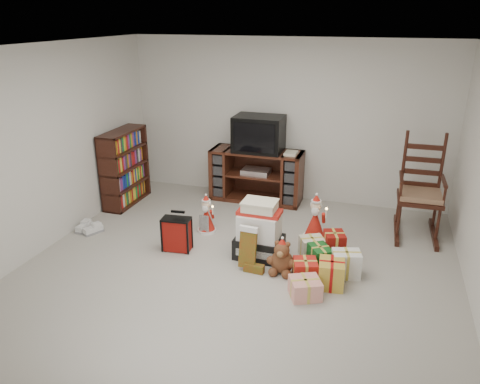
{
  "coord_description": "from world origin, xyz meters",
  "views": [
    {
      "loc": [
        1.47,
        -4.54,
        2.82
      ],
      "look_at": [
        -0.16,
        0.6,
        0.75
      ],
      "focal_mm": 35.0,
      "sensor_mm": 36.0,
      "label": 1
    }
  ],
  "objects_px": {
    "teddy_bear": "(282,259)",
    "gift_cluster": "(324,263)",
    "crt_television": "(259,134)",
    "bookshelf": "(125,169)",
    "mrs_claus_figurine": "(207,217)",
    "tv_stand": "(256,175)",
    "santa_figurine": "(315,222)",
    "gift_pile": "(259,233)",
    "sneaker_pair": "(89,229)",
    "rocking_chair": "(419,199)",
    "red_suitcase": "(177,234)"
  },
  "relations": [
    {
      "from": "red_suitcase",
      "to": "teddy_bear",
      "type": "relative_size",
      "value": 1.3
    },
    {
      "from": "teddy_bear",
      "to": "crt_television",
      "type": "distance_m",
      "value": 2.43
    },
    {
      "from": "bookshelf",
      "to": "teddy_bear",
      "type": "relative_size",
      "value": 2.94
    },
    {
      "from": "gift_pile",
      "to": "sneaker_pair",
      "type": "height_order",
      "value": "gift_pile"
    },
    {
      "from": "sneaker_pair",
      "to": "crt_television",
      "type": "bearing_deg",
      "value": 55.12
    },
    {
      "from": "gift_cluster",
      "to": "sneaker_pair",
      "type": "bearing_deg",
      "value": 177.81
    },
    {
      "from": "tv_stand",
      "to": "crt_television",
      "type": "distance_m",
      "value": 0.68
    },
    {
      "from": "santa_figurine",
      "to": "gift_cluster",
      "type": "relative_size",
      "value": 0.54
    },
    {
      "from": "tv_stand",
      "to": "gift_cluster",
      "type": "distance_m",
      "value": 2.41
    },
    {
      "from": "tv_stand",
      "to": "teddy_bear",
      "type": "relative_size",
      "value": 3.62
    },
    {
      "from": "rocking_chair",
      "to": "mrs_claus_figurine",
      "type": "relative_size",
      "value": 2.63
    },
    {
      "from": "rocking_chair",
      "to": "gift_cluster",
      "type": "relative_size",
      "value": 1.22
    },
    {
      "from": "rocking_chair",
      "to": "teddy_bear",
      "type": "distance_m",
      "value": 2.22
    },
    {
      "from": "red_suitcase",
      "to": "crt_television",
      "type": "relative_size",
      "value": 0.69
    },
    {
      "from": "teddy_bear",
      "to": "crt_television",
      "type": "bearing_deg",
      "value": 112.58
    },
    {
      "from": "red_suitcase",
      "to": "santa_figurine",
      "type": "relative_size",
      "value": 0.82
    },
    {
      "from": "crt_television",
      "to": "teddy_bear",
      "type": "bearing_deg",
      "value": -67.7
    },
    {
      "from": "sneaker_pair",
      "to": "crt_television",
      "type": "height_order",
      "value": "crt_television"
    },
    {
      "from": "tv_stand",
      "to": "red_suitcase",
      "type": "bearing_deg",
      "value": -103.79
    },
    {
      "from": "tv_stand",
      "to": "santa_figurine",
      "type": "bearing_deg",
      "value": -44.53
    },
    {
      "from": "gift_pile",
      "to": "teddy_bear",
      "type": "bearing_deg",
      "value": -38.83
    },
    {
      "from": "sneaker_pair",
      "to": "gift_cluster",
      "type": "distance_m",
      "value": 3.24
    },
    {
      "from": "sneaker_pair",
      "to": "gift_cluster",
      "type": "relative_size",
      "value": 0.29
    },
    {
      "from": "bookshelf",
      "to": "santa_figurine",
      "type": "relative_size",
      "value": 1.86
    },
    {
      "from": "rocking_chair",
      "to": "santa_figurine",
      "type": "bearing_deg",
      "value": -155.9
    },
    {
      "from": "santa_figurine",
      "to": "crt_television",
      "type": "distance_m",
      "value": 1.75
    },
    {
      "from": "red_suitcase",
      "to": "rocking_chair",
      "type": "bearing_deg",
      "value": 20.97
    },
    {
      "from": "bookshelf",
      "to": "sneaker_pair",
      "type": "distance_m",
      "value": 1.23
    },
    {
      "from": "santa_figurine",
      "to": "gift_cluster",
      "type": "distance_m",
      "value": 0.91
    },
    {
      "from": "tv_stand",
      "to": "gift_cluster",
      "type": "xyz_separation_m",
      "value": [
        1.36,
        -1.97,
        -0.27
      ]
    },
    {
      "from": "teddy_bear",
      "to": "sneaker_pair",
      "type": "height_order",
      "value": "teddy_bear"
    },
    {
      "from": "teddy_bear",
      "to": "gift_cluster",
      "type": "distance_m",
      "value": 0.48
    },
    {
      "from": "santa_figurine",
      "to": "crt_television",
      "type": "bearing_deg",
      "value": 134.99
    },
    {
      "from": "red_suitcase",
      "to": "mrs_claus_figurine",
      "type": "bearing_deg",
      "value": 70.17
    },
    {
      "from": "bookshelf",
      "to": "mrs_claus_figurine",
      "type": "distance_m",
      "value": 1.73
    },
    {
      "from": "rocking_chair",
      "to": "gift_cluster",
      "type": "height_order",
      "value": "rocking_chair"
    },
    {
      "from": "teddy_bear",
      "to": "mrs_claus_figurine",
      "type": "relative_size",
      "value": 0.73
    },
    {
      "from": "gift_cluster",
      "to": "crt_television",
      "type": "distance_m",
      "value": 2.55
    },
    {
      "from": "teddy_bear",
      "to": "mrs_claus_figurine",
      "type": "bearing_deg",
      "value": 148.24
    },
    {
      "from": "rocking_chair",
      "to": "red_suitcase",
      "type": "distance_m",
      "value": 3.25
    },
    {
      "from": "sneaker_pair",
      "to": "crt_television",
      "type": "relative_size",
      "value": 0.46
    },
    {
      "from": "santa_figurine",
      "to": "crt_television",
      "type": "height_order",
      "value": "crt_television"
    },
    {
      "from": "bookshelf",
      "to": "gift_pile",
      "type": "xyz_separation_m",
      "value": [
        2.46,
        -1.07,
        -0.25
      ]
    },
    {
      "from": "rocking_chair",
      "to": "gift_pile",
      "type": "distance_m",
      "value": 2.28
    },
    {
      "from": "gift_cluster",
      "to": "gift_pile",
      "type": "bearing_deg",
      "value": 168.43
    },
    {
      "from": "gift_pile",
      "to": "mrs_claus_figurine",
      "type": "height_order",
      "value": "gift_pile"
    },
    {
      "from": "santa_figurine",
      "to": "gift_cluster",
      "type": "xyz_separation_m",
      "value": [
        0.24,
        -0.87,
        -0.11
      ]
    },
    {
      "from": "bookshelf",
      "to": "crt_television",
      "type": "relative_size",
      "value": 1.56
    },
    {
      "from": "bookshelf",
      "to": "gift_pile",
      "type": "distance_m",
      "value": 2.69
    },
    {
      "from": "crt_television",
      "to": "bookshelf",
      "type": "bearing_deg",
      "value": -160.17
    }
  ]
}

